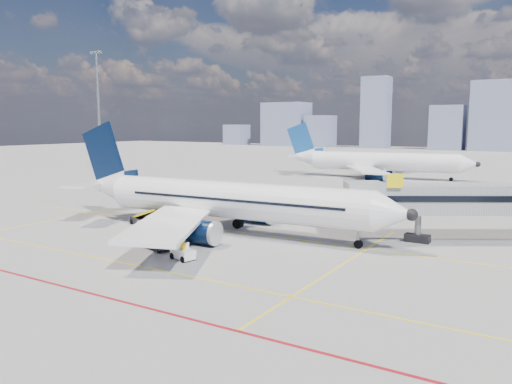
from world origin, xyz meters
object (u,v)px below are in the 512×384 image
main_aircraft (220,200)px  cargo_dolly (157,234)px  baggage_tug (182,251)px  belt_loader (145,220)px  second_aircraft (375,162)px  ramp_worker (183,249)px

main_aircraft → cargo_dolly: size_ratio=8.44×
main_aircraft → baggage_tug: main_aircraft is taller
belt_loader → second_aircraft: bearing=106.3°
second_aircraft → cargo_dolly: second_aircraft is taller
baggage_tug → ramp_worker: bearing=-11.3°
second_aircraft → belt_loader: second_aircraft is taller
main_aircraft → baggage_tug: 10.63m
baggage_tug → cargo_dolly: cargo_dolly is taller
main_aircraft → belt_loader: 8.95m
main_aircraft → cargo_dolly: 8.35m
second_aircraft → cargo_dolly: (2.44, -65.41, -2.01)m
baggage_tug → second_aircraft: bearing=111.4°
second_aircraft → cargo_dolly: size_ratio=8.60×
baggage_tug → cargo_dolly: 4.54m
main_aircraft → ramp_worker: 10.77m
baggage_tug → cargo_dolly: (-4.18, 1.70, 0.54)m
second_aircraft → baggage_tug: second_aircraft is taller
main_aircraft → baggage_tug: size_ratio=16.54×
main_aircraft → second_aircraft: bearing=90.1°
cargo_dolly → ramp_worker: 4.78m
second_aircraft → ramp_worker: (6.85, -67.23, -2.35)m
baggage_tug → belt_loader: (-11.72, 8.00, -0.06)m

